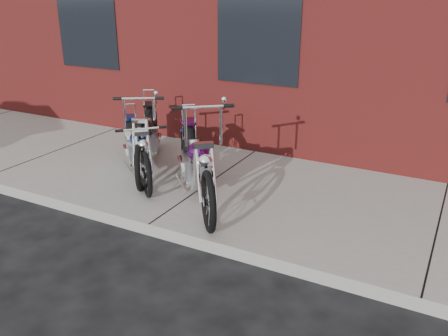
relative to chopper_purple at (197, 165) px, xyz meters
The scene contains 5 objects.
ground 1.12m from the chopper_purple, 96.36° to the right, with size 120.00×120.00×0.00m, color black.
sidewalk 0.78m from the chopper_purple, 100.47° to the left, with size 22.00×3.00×0.15m, color gray.
chopper_purple is the anchor object (origin of this frame).
chopper_blue 1.20m from the chopper_purple, 166.65° to the left, with size 1.60×1.57×0.93m.
chopper_third 1.41m from the chopper_purple, 153.58° to the left, with size 1.35×2.13×1.23m.
Camera 1 is at (3.11, -3.95, 2.75)m, focal length 38.00 mm.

